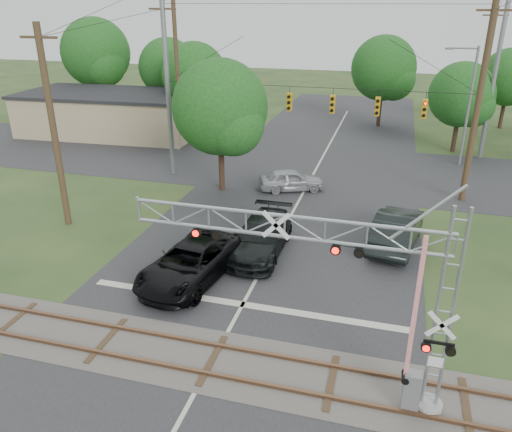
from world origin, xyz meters
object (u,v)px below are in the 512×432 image
(traffic_signal_span, at_px, (326,99))
(streetlight, at_px, (467,101))
(sedan_silver, at_px, (291,180))
(crossing_gantry, at_px, (343,280))
(pickup_black, at_px, (190,263))
(car_dark, at_px, (260,237))
(commercial_building, at_px, (112,113))

(traffic_signal_span, distance_m, streetlight, 11.75)
(sedan_silver, bearing_deg, crossing_gantry, 173.16)
(sedan_silver, bearing_deg, streetlight, -74.25)
(traffic_signal_span, bearing_deg, pickup_black, -105.45)
(car_dark, xyz_separation_m, commercial_building, (-19.04, 19.19, 1.04))
(car_dark, bearing_deg, pickup_black, -124.00)
(car_dark, xyz_separation_m, sedan_silver, (-0.35, 8.84, -0.12))
(traffic_signal_span, xyz_separation_m, pickup_black, (-3.65, -13.18, -4.88))
(crossing_gantry, bearing_deg, traffic_signal_span, 99.97)
(traffic_signal_span, bearing_deg, streetlight, 40.13)
(commercial_building, bearing_deg, crossing_gantry, -52.31)
(pickup_black, bearing_deg, car_dark, 65.25)
(commercial_building, bearing_deg, sedan_silver, -31.88)
(pickup_black, height_order, streetlight, streetlight)
(crossing_gantry, height_order, traffic_signal_span, traffic_signal_span)
(traffic_signal_span, relative_size, streetlight, 2.31)
(pickup_black, bearing_deg, commercial_building, 136.05)
(crossing_gantry, distance_m, traffic_signal_span, 18.71)
(crossing_gantry, relative_size, streetlight, 1.12)
(car_dark, xyz_separation_m, streetlight, (10.38, 17.44, 3.87))
(sedan_silver, bearing_deg, commercial_building, 38.05)
(car_dark, distance_m, sedan_silver, 8.85)
(commercial_building, bearing_deg, traffic_signal_span, -27.34)
(crossing_gantry, xyz_separation_m, sedan_silver, (-5.00, 17.31, -3.31))
(crossing_gantry, height_order, streetlight, streetlight)
(sedan_silver, xyz_separation_m, streetlight, (10.73, 8.60, 3.99))
(streetlight, bearing_deg, crossing_gantry, -102.47)
(pickup_black, height_order, car_dark, car_dark)
(traffic_signal_span, bearing_deg, crossing_gantry, -80.03)
(crossing_gantry, xyz_separation_m, commercial_building, (-23.69, 27.66, -2.14))
(car_dark, relative_size, sedan_silver, 1.38)
(traffic_signal_span, distance_m, pickup_black, 14.52)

